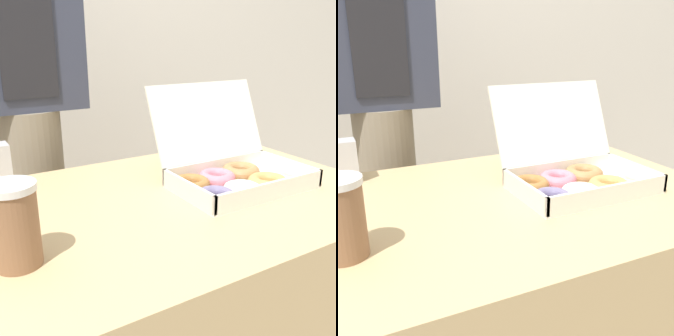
{
  "view_description": "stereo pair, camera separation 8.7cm",
  "coord_description": "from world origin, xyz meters",
  "views": [
    {
      "loc": [
        -0.43,
        -0.75,
        1.12
      ],
      "look_at": [
        0.04,
        0.02,
        0.82
      ],
      "focal_mm": 42.0,
      "sensor_mm": 36.0,
      "label": 1
    },
    {
      "loc": [
        -0.35,
        -0.79,
        1.12
      ],
      "look_at": [
        0.04,
        0.02,
        0.82
      ],
      "focal_mm": 42.0,
      "sensor_mm": 36.0,
      "label": 2
    }
  ],
  "objects": [
    {
      "name": "donut_box",
      "position": [
        0.22,
        -0.02,
        0.79
      ],
      "size": [
        0.38,
        0.32,
        0.25
      ],
      "color": "white",
      "rests_on": "table"
    },
    {
      "name": "person_customer",
      "position": [
        -0.16,
        0.56,
        0.98
      ],
      "size": [
        0.36,
        0.23,
        1.72
      ],
      "color": "gray",
      "rests_on": "ground_plane"
    },
    {
      "name": "coffee_cup",
      "position": [
        -0.34,
        -0.12,
        0.83
      ],
      "size": [
        0.08,
        0.08,
        0.15
      ],
      "color": "#8C6042",
      "rests_on": "table"
    },
    {
      "name": "table",
      "position": [
        0.0,
        0.0,
        0.38
      ],
      "size": [
        1.14,
        0.7,
        0.75
      ],
      "color": "tan",
      "rests_on": "ground_plane"
    }
  ]
}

